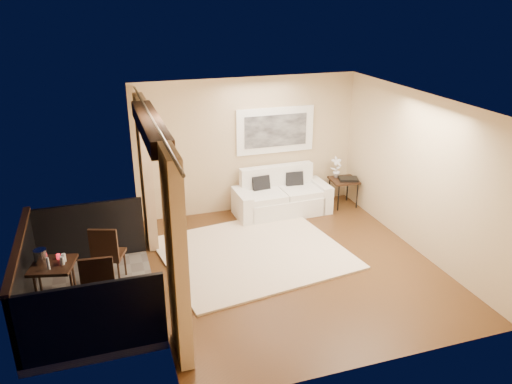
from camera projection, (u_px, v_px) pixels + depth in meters
floor at (293, 265)px, 8.22m from camera, size 5.00×5.00×0.00m
room_shell at (150, 126)px, 6.68m from camera, size 5.00×6.40×5.00m
balcony at (81, 290)px, 7.21m from camera, size 1.81×2.60×1.17m
curtains at (158, 207)px, 7.12m from camera, size 0.16×4.80×2.64m
artwork at (275, 130)px, 9.96m from camera, size 1.62×0.07×0.92m
rug at (253, 253)px, 8.58m from camera, size 3.30×2.98×0.04m
sofa at (281, 197)px, 10.11m from camera, size 1.93×0.88×0.92m
side_table at (344, 182)px, 10.35m from camera, size 0.58×0.58×0.59m
tray at (348, 179)px, 10.27m from camera, size 0.45×0.38×0.05m
orchid at (336, 167)px, 10.34m from camera, size 0.25×0.18×0.45m
bistro_table at (53, 269)px, 6.97m from camera, size 0.68×0.68×0.67m
balcony_chair_far at (107, 251)px, 7.49m from camera, size 0.54×0.54×0.97m
balcony_chair_near at (98, 290)px, 6.48m from camera, size 0.47×0.48×1.00m
ice_bucket at (41, 256)px, 6.94m from camera, size 0.18×0.18×0.20m
candle at (58, 256)px, 7.06m from camera, size 0.06×0.06×0.07m
vase at (48, 263)px, 6.77m from camera, size 0.04×0.04×0.18m
glass_a at (62, 261)px, 6.90m from camera, size 0.06×0.06×0.12m
glass_b at (64, 258)px, 6.98m from camera, size 0.06×0.06×0.12m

